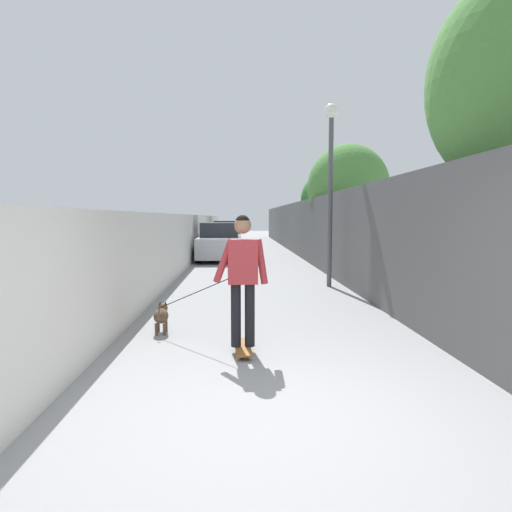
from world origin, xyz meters
TOP-DOWN VIEW (x-y plane):
  - ground_plane at (14.00, 0.00)m, footprint 80.00×80.00m
  - wall_left at (12.00, 2.39)m, footprint 48.00×0.30m
  - fence_right at (12.00, -2.39)m, footprint 48.00×0.30m
  - tree_right_mid at (13.00, -3.68)m, footprint 3.08×3.08m
  - tree_right_far at (19.00, -3.81)m, footprint 2.14×2.14m
  - lamp_post at (7.44, -1.84)m, footprint 0.36×0.36m
  - skateboard at (2.00, 0.41)m, footprint 0.81×0.23m
  - person_skateboarder at (2.00, 0.41)m, footprint 0.24×0.71m
  - dog at (3.03, 1.64)m, footprint 1.31×1.36m
  - car_near at (14.72, 1.24)m, footprint 4.34×1.80m
  - car_far at (24.37, 1.24)m, footprint 4.37×1.80m

SIDE VIEW (x-z plane):
  - ground_plane at x=14.00m, z-range 0.00..0.00m
  - skateboard at x=2.00m, z-range 0.03..0.11m
  - dog at x=3.03m, z-range -0.25..0.80m
  - car_near at x=14.72m, z-range -0.05..1.49m
  - car_far at x=24.37m, z-range -0.05..1.49m
  - wall_left at x=12.00m, z-range 0.00..1.86m
  - person_skateboarder at x=2.00m, z-range 0.23..1.94m
  - fence_right at x=12.00m, z-range 0.00..2.48m
  - tree_right_far at x=19.00m, z-range 0.71..4.66m
  - tree_right_mid at x=13.00m, z-range 0.60..5.11m
  - lamp_post at x=7.44m, z-range 0.82..5.38m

